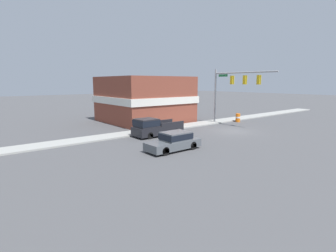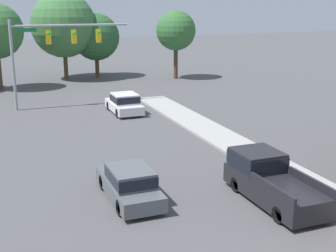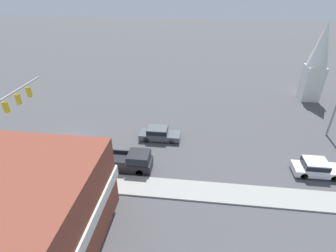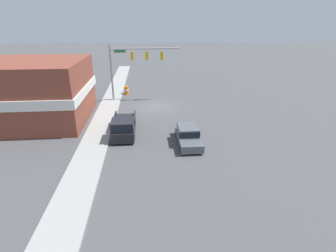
{
  "view_description": "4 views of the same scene",
  "coord_description": "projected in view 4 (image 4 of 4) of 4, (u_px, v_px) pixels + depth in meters",
  "views": [
    {
      "loc": [
        -17.66,
        23.34,
        5.34
      ],
      "look_at": [
        -0.74,
        9.74,
        1.71
      ],
      "focal_mm": 28.0,
      "sensor_mm": 36.0,
      "label": 1
    },
    {
      "loc": [
        -7.37,
        -7.35,
        8.12
      ],
      "look_at": [
        -0.52,
        10.06,
        3.11
      ],
      "focal_mm": 50.0,
      "sensor_mm": 36.0,
      "label": 2
    },
    {
      "loc": [
        22.63,
        14.25,
        16.12
      ],
      "look_at": [
        0.05,
        11.55,
        3.07
      ],
      "focal_mm": 28.0,
      "sensor_mm": 36.0,
      "label": 3
    },
    {
      "loc": [
        1.3,
        30.15,
        9.68
      ],
      "look_at": [
        -0.46,
        10.59,
        1.75
      ],
      "focal_mm": 28.0,
      "sensor_mm": 36.0,
      "label": 4
    }
  ],
  "objects": [
    {
      "name": "ground_plane",
      "position": [
        156.0,
        107.0,
        31.58
      ],
      "size": [
        200.0,
        200.0,
        0.0
      ],
      "primitive_type": "plane",
      "color": "#4C4C4F"
    },
    {
      "name": "near_signal_assembly",
      "position": [
        135.0,
        60.0,
        32.37
      ],
      "size": [
        8.65,
        0.49,
        6.98
      ],
      "color": "gray",
      "rests_on": "ground"
    },
    {
      "name": "corner_brick_building",
      "position": [
        33.0,
        91.0,
        26.43
      ],
      "size": [
        10.61,
        10.55,
        6.08
      ],
      "color": "brown",
      "rests_on": "ground"
    },
    {
      "name": "car_lead",
      "position": [
        188.0,
        135.0,
        22.01
      ],
      "size": [
        1.77,
        4.57,
        1.46
      ],
      "color": "black",
      "rests_on": "ground"
    },
    {
      "name": "construction_barrel",
      "position": [
        126.0,
        90.0,
        36.77
      ],
      "size": [
        0.62,
        0.62,
        1.15
      ],
      "color": "orange",
      "rests_on": "ground"
    },
    {
      "name": "sidewalk_curb",
      "position": [
        108.0,
        108.0,
        31.08
      ],
      "size": [
        2.4,
        60.0,
        0.14
      ],
      "color": "#9E9E99",
      "rests_on": "ground"
    },
    {
      "name": "pickup_truck_parked",
      "position": [
        124.0,
        126.0,
        23.34
      ],
      "size": [
        1.97,
        5.22,
        1.84
      ],
      "color": "black",
      "rests_on": "ground"
    }
  ]
}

